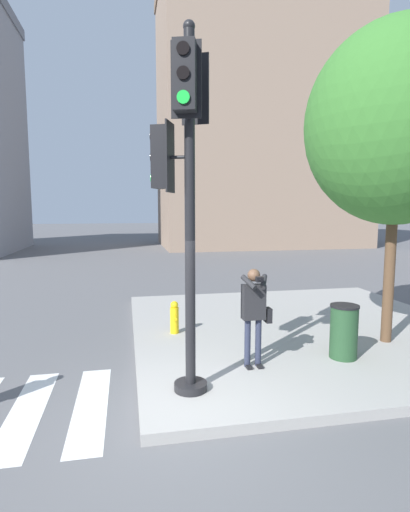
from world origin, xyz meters
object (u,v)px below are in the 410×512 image
Objects in this scene: traffic_signal_pole at (185,166)px; street_tree at (397,125)px; trash_bin at (344,331)px; fire_hydrant at (174,317)px; person_photographer at (254,308)px.

street_tree reaches higher than traffic_signal_pole.
trash_bin is at bearing -153.63° from street_tree.
trash_bin is (2.95, -2.12, 0.15)m from fire_hydrant.
fire_hydrant is 3.63m from trash_bin.
fire_hydrant is at bearing 86.79° from traffic_signal_pole.
traffic_signal_pole is at bearing -152.43° from person_photographer.
traffic_signal_pole is 4.32m from trash_bin.
traffic_signal_pole is 2.79m from person_photographer.
trash_bin reaches higher than fire_hydrant.
traffic_signal_pole is at bearing -93.21° from fire_hydrant.
person_photographer is 2.39× the size of fire_hydrant.
street_tree is (3.19, 0.76, 3.42)m from person_photographer.
street_tree is 4.26m from trash_bin.
trash_bin is at bearing 2.07° from person_photographer.
person_photographer is at bearing -62.07° from fire_hydrant.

